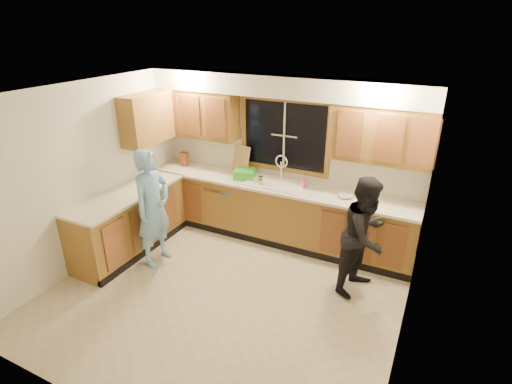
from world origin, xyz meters
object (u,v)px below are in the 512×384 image
dishwasher (228,204)px  stove (101,239)px  sink (276,187)px  bowl (345,196)px  knife_block (185,159)px  woman (365,236)px  soap_bottle (303,182)px  man (153,208)px  dish_crate (245,174)px

dishwasher → stove: bearing=-117.7°
sink → stove: size_ratio=0.96×
stove → bowl: bowl is taller
sink → knife_block: (-1.73, 0.09, 0.17)m
dishwasher → woman: woman is taller
bowl → knife_block: bearing=177.5°
knife_block → soap_bottle: 2.14m
sink → bowl: bearing=-1.8°
man → dish_crate: bearing=-25.7°
woman → bowl: (-0.44, 0.67, 0.18)m
dishwasher → stove: stove is taller
knife_block → dish_crate: (1.20, -0.09, -0.04)m
woman → soap_bottle: 1.35m
dishwasher → dish_crate: dish_crate is taller
knife_block → dish_crate: 1.20m
sink → dish_crate: sink is taller
sink → man: (-1.25, -1.34, -0.03)m
knife_block → soap_bottle: knife_block is taller
dishwasher → man: bearing=-106.7°
stove → woman: woman is taller
woman → bowl: woman is taller
man → bowl: man is taller
woman → soap_bottle: size_ratio=9.06×
man → soap_bottle: size_ratio=9.87×
woman → dish_crate: woman is taller
stove → woman: 3.51m
man → knife_block: man is taller
dishwasher → soap_bottle: soap_bottle is taller
dishwasher → dish_crate: 0.66m
dish_crate → woman: bearing=-19.1°
man → sink: bearing=-40.5°
sink → knife_block: size_ratio=3.83×
knife_block → dish_crate: bearing=-3.3°
knife_block → bowl: knife_block is taller
woman → knife_block: (-3.24, 0.80, 0.27)m
dish_crate → bowl: dish_crate is taller
man → dish_crate: 1.53m
sink → woman: bearing=-25.1°
man → dish_crate: (0.72, 1.34, 0.16)m
soap_bottle → sink: bearing=-173.5°
dishwasher → man: man is taller
woman → knife_block: 3.34m
dishwasher → knife_block: size_ratio=3.65×
sink → soap_bottle: bearing=6.5°
knife_block → dish_crate: size_ratio=0.72×
stove → knife_block: size_ratio=4.01×
soap_bottle → woman: bearing=-34.5°
bowl → man: bearing=-150.5°
dishwasher → dish_crate: (0.32, 0.02, 0.58)m
stove → soap_bottle: size_ratio=5.32×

